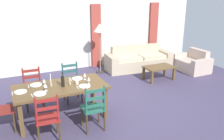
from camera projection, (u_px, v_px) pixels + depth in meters
ground_plane at (114, 106)px, 5.82m from camera, size 9.60×9.60×0.02m
wall_far at (72, 30)px, 8.24m from camera, size 9.60×0.16×2.70m
curtain_panel_left at (96, 36)px, 8.52m from camera, size 0.35×0.08×2.20m
curtain_panel_right at (153, 32)px, 9.48m from camera, size 0.35×0.08×2.20m
dining_table at (60, 90)px, 5.06m from camera, size 1.90×0.96×0.75m
dining_chair_near_left at (47, 119)px, 4.29m from camera, size 0.44×0.43×0.96m
dining_chair_near_right at (94, 108)px, 4.67m from camera, size 0.43×0.42×0.96m
dining_chair_far_left at (33, 89)px, 5.59m from camera, size 0.43×0.41×0.96m
dining_chair_far_right at (72, 82)px, 5.97m from camera, size 0.42×0.40×0.96m
dining_chair_head_west at (0, 109)px, 4.63m from camera, size 0.42×0.44×0.96m
dinner_plate_near_left at (40, 94)px, 4.63m from camera, size 0.24×0.24×0.02m
fork_near_left at (32, 95)px, 4.57m from camera, size 0.03×0.17×0.01m
dinner_plate_near_right at (85, 86)px, 4.99m from camera, size 0.24×0.24×0.02m
fork_near_right at (78, 88)px, 4.93m from camera, size 0.02×0.17×0.01m
dinner_plate_far_left at (36, 85)px, 5.06m from camera, size 0.24×0.24×0.02m
fork_far_left at (29, 86)px, 5.00m from camera, size 0.03×0.17×0.01m
dinner_plate_far_right at (77, 79)px, 5.42m from camera, size 0.24×0.24×0.02m
fork_far_right at (71, 80)px, 5.36m from camera, size 0.03×0.17×0.01m
dinner_plate_head_west at (20, 92)px, 4.71m from camera, size 0.24×0.24×0.02m
fork_head_west at (12, 93)px, 4.66m from camera, size 0.02×0.17×0.01m
wine_bottle at (63, 81)px, 4.97m from camera, size 0.07×0.07×0.32m
wine_glass_near_left at (45, 86)px, 4.74m from camera, size 0.06×0.06×0.16m
wine_glass_near_right at (89, 79)px, 5.09m from camera, size 0.06×0.06×0.16m
wine_glass_far_left at (44, 81)px, 5.00m from camera, size 0.06×0.06×0.16m
wine_glass_far_right at (85, 75)px, 5.35m from camera, size 0.06×0.06×0.16m
coffee_cup_primary at (77, 82)px, 5.09m from camera, size 0.07×0.07×0.09m
candle_tall at (51, 83)px, 4.95m from camera, size 0.05×0.05×0.29m
candle_short at (70, 83)px, 5.06m from camera, size 0.05×0.05×0.17m
couch at (138, 61)px, 8.49m from camera, size 2.34×1.00×0.80m
coffee_table at (159, 69)px, 7.43m from camera, size 0.90×0.56×0.42m
armchair_upholstered at (193, 63)px, 8.32m from camera, size 0.80×1.16×0.72m
standing_lamp at (100, 31)px, 7.75m from camera, size 0.40×0.40×1.64m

